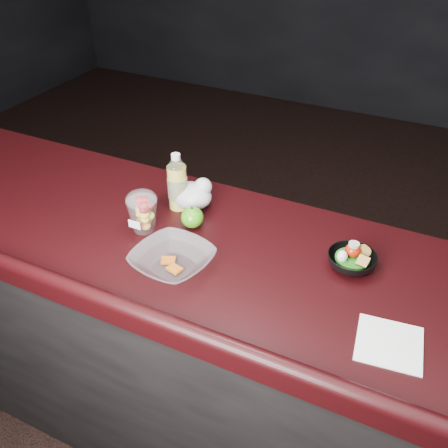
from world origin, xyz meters
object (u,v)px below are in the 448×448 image
(green_apple, at_px, (192,217))
(snack_bowl, at_px, (352,260))
(fruit_cup, at_px, (142,211))
(lemonade_bottle, at_px, (178,186))
(takeout_bowl, at_px, (172,260))

(green_apple, distance_m, snack_bowl, 0.52)
(fruit_cup, height_order, green_apple, fruit_cup)
(fruit_cup, distance_m, green_apple, 0.16)
(snack_bowl, bearing_deg, fruit_cup, -170.75)
(lemonade_bottle, bearing_deg, takeout_bowl, -63.04)
(lemonade_bottle, xyz_separation_m, snack_bowl, (0.62, -0.06, -0.06))
(takeout_bowl, bearing_deg, green_apple, 103.01)
(lemonade_bottle, height_order, fruit_cup, lemonade_bottle)
(lemonade_bottle, distance_m, takeout_bowl, 0.33)
(takeout_bowl, bearing_deg, fruit_cup, 145.26)
(fruit_cup, bearing_deg, snack_bowl, 9.25)
(snack_bowl, relative_size, takeout_bowl, 0.63)
(green_apple, bearing_deg, takeout_bowl, -76.99)
(snack_bowl, bearing_deg, green_apple, -177.42)
(fruit_cup, distance_m, takeout_bowl, 0.23)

